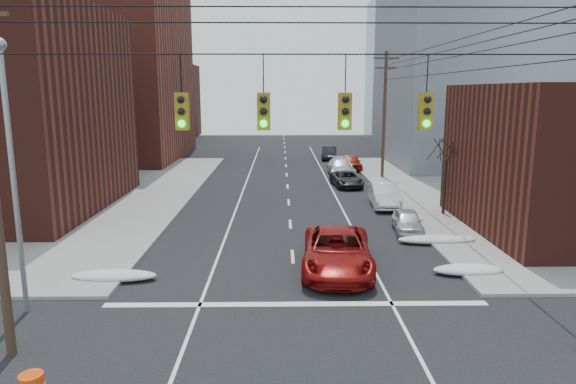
{
  "coord_description": "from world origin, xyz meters",
  "views": [
    {
      "loc": [
        -0.54,
        -11.04,
        7.64
      ],
      "look_at": [
        -0.21,
        12.5,
        3.0
      ],
      "focal_mm": 32.0,
      "sensor_mm": 36.0,
      "label": 1
    }
  ],
  "objects_px": {
    "parked_car_e": "(351,162)",
    "lot_car_d": "(49,183)",
    "parked_car_f": "(329,153)",
    "lot_car_b": "(89,188)",
    "parked_car_d": "(341,167)",
    "red_pickup": "(337,251)",
    "lot_car_a": "(43,200)",
    "parked_car_a": "(408,221)",
    "lot_car_c": "(11,188)",
    "parked_car_b": "(384,195)",
    "parked_car_c": "(347,179)"
  },
  "relations": [
    {
      "from": "parked_car_e",
      "to": "lot_car_d",
      "type": "height_order",
      "value": "parked_car_e"
    },
    {
      "from": "parked_car_f",
      "to": "lot_car_b",
      "type": "bearing_deg",
      "value": -125.08
    },
    {
      "from": "parked_car_d",
      "to": "lot_car_b",
      "type": "bearing_deg",
      "value": -153.44
    },
    {
      "from": "red_pickup",
      "to": "parked_car_f",
      "type": "bearing_deg",
      "value": 89.86
    },
    {
      "from": "parked_car_e",
      "to": "lot_car_a",
      "type": "xyz_separation_m",
      "value": [
        -21.91,
        -18.44,
        0.18
      ]
    },
    {
      "from": "parked_car_e",
      "to": "parked_car_f",
      "type": "height_order",
      "value": "parked_car_e"
    },
    {
      "from": "parked_car_d",
      "to": "parked_car_f",
      "type": "bearing_deg",
      "value": 89.48
    },
    {
      "from": "lot_car_a",
      "to": "lot_car_b",
      "type": "xyz_separation_m",
      "value": [
        1.12,
        4.8,
        -0.14
      ]
    },
    {
      "from": "parked_car_a",
      "to": "lot_car_b",
      "type": "distance_m",
      "value": 22.82
    },
    {
      "from": "parked_car_d",
      "to": "parked_car_e",
      "type": "relative_size",
      "value": 1.26
    },
    {
      "from": "parked_car_f",
      "to": "lot_car_c",
      "type": "height_order",
      "value": "lot_car_c"
    },
    {
      "from": "parked_car_d",
      "to": "parked_car_f",
      "type": "xyz_separation_m",
      "value": [
        0.01,
        11.62,
        -0.05
      ]
    },
    {
      "from": "red_pickup",
      "to": "parked_car_d",
      "type": "distance_m",
      "value": 25.48
    },
    {
      "from": "parked_car_f",
      "to": "lot_car_d",
      "type": "distance_m",
      "value": 30.24
    },
    {
      "from": "lot_car_d",
      "to": "lot_car_c",
      "type": "bearing_deg",
      "value": 141.41
    },
    {
      "from": "parked_car_a",
      "to": "parked_car_b",
      "type": "distance_m",
      "value": 6.52
    },
    {
      "from": "parked_car_b",
      "to": "lot_car_c",
      "type": "distance_m",
      "value": 26.4
    },
    {
      "from": "parked_car_f",
      "to": "parked_car_e",
      "type": "bearing_deg",
      "value": -72.85
    },
    {
      "from": "red_pickup",
      "to": "parked_car_d",
      "type": "bearing_deg",
      "value": 87.69
    },
    {
      "from": "parked_car_b",
      "to": "parked_car_d",
      "type": "height_order",
      "value": "parked_car_d"
    },
    {
      "from": "parked_car_c",
      "to": "lot_car_a",
      "type": "bearing_deg",
      "value": -161.14
    },
    {
      "from": "parked_car_f",
      "to": "red_pickup",
      "type": "bearing_deg",
      "value": -87.87
    },
    {
      "from": "parked_car_c",
      "to": "lot_car_b",
      "type": "height_order",
      "value": "lot_car_b"
    },
    {
      "from": "red_pickup",
      "to": "parked_car_e",
      "type": "bearing_deg",
      "value": 85.82
    },
    {
      "from": "parked_car_c",
      "to": "parked_car_e",
      "type": "xyz_separation_m",
      "value": [
        1.6,
        9.19,
        0.11
      ]
    },
    {
      "from": "parked_car_b",
      "to": "parked_car_d",
      "type": "distance_m",
      "value": 12.85
    },
    {
      "from": "parked_car_b",
      "to": "lot_car_b",
      "type": "xyz_separation_m",
      "value": [
        -20.79,
        2.89,
        -0.0
      ]
    },
    {
      "from": "red_pickup",
      "to": "parked_car_a",
      "type": "height_order",
      "value": "red_pickup"
    },
    {
      "from": "lot_car_d",
      "to": "parked_car_f",
      "type": "bearing_deg",
      "value": -51.3
    },
    {
      "from": "parked_car_b",
      "to": "lot_car_a",
      "type": "xyz_separation_m",
      "value": [
        -21.91,
        -1.91,
        0.13
      ]
    },
    {
      "from": "parked_car_a",
      "to": "lot_car_c",
      "type": "distance_m",
      "value": 27.83
    },
    {
      "from": "parked_car_e",
      "to": "parked_car_d",
      "type": "bearing_deg",
      "value": -113.49
    },
    {
      "from": "red_pickup",
      "to": "parked_car_c",
      "type": "bearing_deg",
      "value": 86.29
    },
    {
      "from": "parked_car_b",
      "to": "parked_car_c",
      "type": "distance_m",
      "value": 7.5
    },
    {
      "from": "parked_car_a",
      "to": "lot_car_d",
      "type": "relative_size",
      "value": 1.03
    },
    {
      "from": "parked_car_d",
      "to": "lot_car_b",
      "type": "height_order",
      "value": "parked_car_d"
    },
    {
      "from": "lot_car_c",
      "to": "lot_car_a",
      "type": "bearing_deg",
      "value": -150.68
    },
    {
      "from": "parked_car_a",
      "to": "lot_car_a",
      "type": "height_order",
      "value": "lot_car_a"
    },
    {
      "from": "parked_car_f",
      "to": "lot_car_d",
      "type": "relative_size",
      "value": 1.25
    },
    {
      "from": "parked_car_d",
      "to": "lot_car_d",
      "type": "distance_m",
      "value": 24.42
    },
    {
      "from": "parked_car_a",
      "to": "parked_car_d",
      "type": "relative_size",
      "value": 0.67
    },
    {
      "from": "lot_car_a",
      "to": "lot_car_c",
      "type": "relative_size",
      "value": 1.02
    },
    {
      "from": "parked_car_c",
      "to": "lot_car_b",
      "type": "relative_size",
      "value": 0.99
    },
    {
      "from": "red_pickup",
      "to": "lot_car_d",
      "type": "distance_m",
      "value": 26.56
    },
    {
      "from": "parked_car_a",
      "to": "lot_car_a",
      "type": "relative_size",
      "value": 0.79
    },
    {
      "from": "parked_car_d",
      "to": "lot_car_a",
      "type": "bearing_deg",
      "value": -144.83
    },
    {
      "from": "lot_car_b",
      "to": "parked_car_c",
      "type": "bearing_deg",
      "value": -61.15
    },
    {
      "from": "parked_car_a",
      "to": "parked_car_e",
      "type": "height_order",
      "value": "parked_car_e"
    },
    {
      "from": "parked_car_e",
      "to": "lot_car_c",
      "type": "height_order",
      "value": "lot_car_c"
    },
    {
      "from": "parked_car_c",
      "to": "lot_car_a",
      "type": "height_order",
      "value": "lot_car_a"
    }
  ]
}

